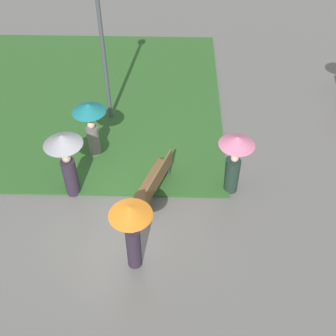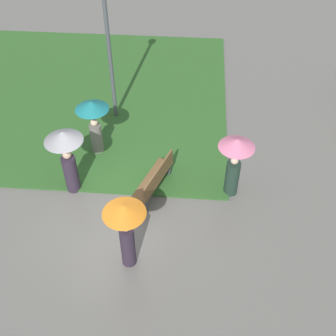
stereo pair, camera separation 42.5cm
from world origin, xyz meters
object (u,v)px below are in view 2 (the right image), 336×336
at_px(lamp_post, 107,30).
at_px(crowd_person_orange, 126,225).
at_px(park_bench, 155,179).
at_px(crowd_person_grey, 66,151).
at_px(crowd_person_pink, 235,158).
at_px(crowd_person_teal, 93,118).

bearing_deg(lamp_post, crowd_person_orange, 12.77).
height_order(park_bench, crowd_person_grey, crowd_person_grey).
height_order(lamp_post, crowd_person_pink, lamp_post).
relative_size(park_bench, lamp_post, 0.36).
relative_size(crowd_person_grey, crowd_person_teal, 1.10).
height_order(crowd_person_grey, crowd_person_orange, same).
xyz_separation_m(lamp_post, crowd_person_teal, (1.76, -0.24, -1.73)).
bearing_deg(crowd_person_teal, park_bench, -87.64).
relative_size(lamp_post, crowd_person_orange, 2.37).
distance_m(park_bench, crowd_person_orange, 2.47).
xyz_separation_m(crowd_person_pink, crowd_person_teal, (-1.35, -3.88, 0.02)).
distance_m(crowd_person_grey, crowd_person_teal, 1.61).
height_order(crowd_person_pink, crowd_person_teal, crowd_person_pink).
bearing_deg(lamp_post, crowd_person_teal, -7.61).
relative_size(park_bench, crowd_person_pink, 0.91).
bearing_deg(park_bench, crowd_person_pink, 114.53).
height_order(lamp_post, crowd_person_teal, lamp_post).
bearing_deg(crowd_person_orange, crowd_person_grey, -22.72).
relative_size(park_bench, crowd_person_teal, 0.94).
xyz_separation_m(park_bench, crowd_person_grey, (0.07, -2.22, 0.88)).
distance_m(park_bench, lamp_post, 4.42).
distance_m(crowd_person_pink, crowd_person_orange, 3.40).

